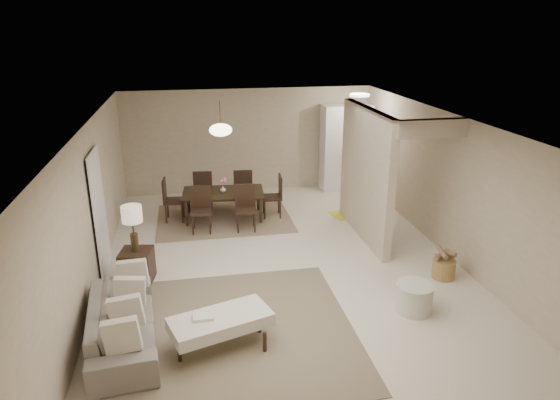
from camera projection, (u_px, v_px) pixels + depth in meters
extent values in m
plane|color=beige|center=(285.00, 272.00, 8.39)|extent=(9.00, 9.00, 0.00)
plane|color=white|center=(286.00, 125.00, 7.55)|extent=(9.00, 9.00, 0.00)
plane|color=tan|center=(249.00, 141.00, 12.13)|extent=(6.00, 0.00, 6.00)
plane|color=tan|center=(89.00, 215.00, 7.44)|extent=(0.00, 9.00, 9.00)
plane|color=tan|center=(458.00, 191.00, 8.50)|extent=(0.00, 9.00, 9.00)
cube|color=tan|center=(366.00, 174.00, 9.44)|extent=(0.15, 2.50, 2.50)
cube|color=black|center=(99.00, 215.00, 8.08)|extent=(0.04, 0.90, 2.04)
cube|color=white|center=(346.00, 148.00, 12.29)|extent=(1.20, 0.55, 2.10)
cylinder|color=white|center=(360.00, 95.00, 10.93)|extent=(0.44, 0.44, 0.05)
cube|color=brown|center=(235.00, 331.00, 6.77)|extent=(3.20, 3.20, 0.01)
imported|color=slate|center=(123.00, 324.00, 6.41)|extent=(2.11, 0.99, 0.60)
cube|color=beige|center=(221.00, 322.00, 6.33)|extent=(1.39, 0.94, 0.17)
cylinder|color=black|center=(179.00, 352.00, 6.12)|extent=(0.05, 0.05, 0.29)
cylinder|color=black|center=(265.00, 342.00, 6.30)|extent=(0.05, 0.05, 0.29)
cylinder|color=black|center=(179.00, 332.00, 6.51)|extent=(0.05, 0.05, 0.29)
cylinder|color=black|center=(260.00, 323.00, 6.70)|extent=(0.05, 0.05, 0.29)
cube|color=black|center=(137.00, 266.00, 8.01)|extent=(0.56, 0.56, 0.53)
cylinder|color=#49371F|center=(135.00, 242.00, 7.87)|extent=(0.12, 0.12, 0.30)
cylinder|color=#49371F|center=(133.00, 226.00, 7.78)|extent=(0.03, 0.03, 0.26)
cylinder|color=beige|center=(132.00, 214.00, 7.71)|extent=(0.32, 0.32, 0.26)
cylinder|color=beige|center=(414.00, 298.00, 7.19)|extent=(0.54, 0.54, 0.42)
cylinder|color=olive|center=(444.00, 269.00, 8.15)|extent=(0.47, 0.47, 0.31)
cube|color=#80684F|center=(224.00, 218.00, 10.68)|extent=(2.80, 2.10, 0.01)
imported|color=black|center=(224.00, 205.00, 10.58)|extent=(1.76, 1.07, 0.59)
imported|color=silver|center=(223.00, 189.00, 10.46)|extent=(0.14, 0.14, 0.13)
cube|color=yellow|center=(353.00, 213.00, 10.96)|extent=(1.05, 0.75, 0.01)
cylinder|color=#49371F|center=(220.00, 114.00, 9.92)|extent=(0.02, 0.02, 0.50)
ellipsoid|color=#FFEAC6|center=(221.00, 130.00, 10.03)|extent=(0.46, 0.46, 0.25)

